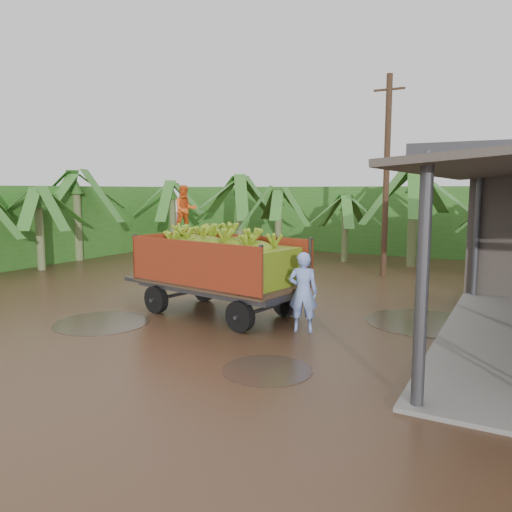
# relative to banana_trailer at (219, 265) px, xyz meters

# --- Properties ---
(ground) EXTENTS (100.00, 100.00, 0.00)m
(ground) POSITION_rel_banana_trailer_xyz_m (0.68, 0.08, -1.39)
(ground) COLOR black
(ground) RESTS_ON ground
(hedge_north) EXTENTS (22.00, 3.00, 3.60)m
(hedge_north) POSITION_rel_banana_trailer_xyz_m (-1.32, 16.08, 0.41)
(hedge_north) COLOR #2D661E
(hedge_north) RESTS_ON ground
(hedge_west) EXTENTS (3.00, 18.00, 3.60)m
(hedge_west) POSITION_rel_banana_trailer_xyz_m (-13.32, 4.08, 0.41)
(hedge_west) COLOR #2D661E
(hedge_west) RESTS_ON ground
(banana_trailer) EXTENTS (6.52, 2.98, 3.56)m
(banana_trailer) POSITION_rel_banana_trailer_xyz_m (0.00, 0.00, 0.00)
(banana_trailer) COLOR red
(banana_trailer) RESTS_ON ground
(man_blue) EXTENTS (0.82, 0.65, 1.95)m
(man_blue) POSITION_rel_banana_trailer_xyz_m (2.68, -0.45, -0.41)
(man_blue) COLOR #7F9AE8
(man_blue) RESTS_ON ground
(utility_pole) EXTENTS (1.20, 0.24, 7.86)m
(utility_pole) POSITION_rel_banana_trailer_xyz_m (2.39, 8.55, 2.59)
(utility_pole) COLOR #47301E
(utility_pole) RESTS_ON ground
(banana_plants) EXTENTS (24.73, 21.07, 4.45)m
(banana_plants) POSITION_rel_banana_trailer_xyz_m (-5.42, 6.36, 0.59)
(banana_plants) COLOR #2D661E
(banana_plants) RESTS_ON ground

